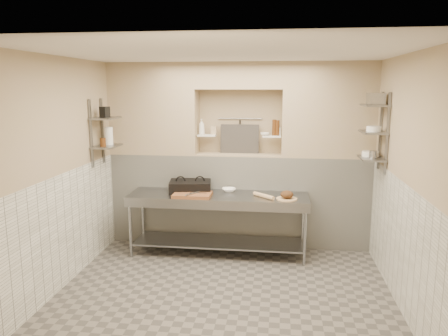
% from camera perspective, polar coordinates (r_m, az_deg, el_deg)
% --- Properties ---
extents(floor, '(4.00, 3.90, 0.10)m').
position_cam_1_polar(floor, '(5.52, 0.07, -16.23)').
color(floor, '#66605A').
rests_on(floor, ground).
extents(ceiling, '(4.00, 3.90, 0.10)m').
position_cam_1_polar(ceiling, '(4.94, 0.08, 15.35)').
color(ceiling, silver).
rests_on(ceiling, ground).
extents(wall_left, '(0.10, 3.90, 2.80)m').
position_cam_1_polar(wall_left, '(5.67, -20.96, -0.69)').
color(wall_left, tan).
rests_on(wall_left, ground).
extents(wall_right, '(0.10, 3.90, 2.80)m').
position_cam_1_polar(wall_right, '(5.19, 23.13, -1.81)').
color(wall_right, tan).
rests_on(wall_right, ground).
extents(wall_back, '(4.00, 0.10, 2.80)m').
position_cam_1_polar(wall_back, '(6.99, 2.16, 2.01)').
color(wall_back, tan).
rests_on(wall_back, ground).
extents(wall_front, '(4.00, 0.10, 2.80)m').
position_cam_1_polar(wall_front, '(3.13, -4.64, -8.79)').
color(wall_front, tan).
rests_on(wall_front, ground).
extents(backwall_lower, '(4.00, 0.40, 1.40)m').
position_cam_1_polar(backwall_lower, '(6.89, 1.93, -4.06)').
color(backwall_lower, white).
rests_on(backwall_lower, floor).
extents(alcove_sill, '(1.30, 0.40, 0.02)m').
position_cam_1_polar(alcove_sill, '(6.74, 1.96, 1.78)').
color(alcove_sill, tan).
rests_on(alcove_sill, backwall_lower).
extents(backwall_pillar_left, '(1.35, 0.40, 1.40)m').
position_cam_1_polar(backwall_pillar_left, '(6.93, -9.08, 7.63)').
color(backwall_pillar_left, tan).
rests_on(backwall_pillar_left, backwall_lower).
extents(backwall_pillar_right, '(1.35, 0.40, 1.40)m').
position_cam_1_polar(backwall_pillar_right, '(6.68, 13.48, 7.37)').
color(backwall_pillar_right, tan).
rests_on(backwall_pillar_right, backwall_lower).
extents(backwall_header, '(1.30, 0.40, 0.40)m').
position_cam_1_polar(backwall_header, '(6.67, 2.03, 11.94)').
color(backwall_header, tan).
rests_on(backwall_header, backwall_lower).
extents(wainscot_left, '(0.02, 3.90, 1.40)m').
position_cam_1_polar(wainscot_left, '(5.81, -19.98, -7.50)').
color(wainscot_left, white).
rests_on(wainscot_left, floor).
extents(wainscot_right, '(0.02, 3.90, 1.40)m').
position_cam_1_polar(wainscot_right, '(5.36, 21.97, -9.14)').
color(wainscot_right, white).
rests_on(wainscot_right, floor).
extents(alcove_shelf_left, '(0.28, 0.16, 0.02)m').
position_cam_1_polar(alcove_shelf_left, '(6.77, -2.25, 4.29)').
color(alcove_shelf_left, white).
rests_on(alcove_shelf_left, backwall_lower).
extents(alcove_shelf_right, '(0.28, 0.16, 0.02)m').
position_cam_1_polar(alcove_shelf_right, '(6.68, 6.27, 4.15)').
color(alcove_shelf_right, white).
rests_on(alcove_shelf_right, backwall_lower).
extents(utensil_rail, '(0.70, 0.02, 0.02)m').
position_cam_1_polar(utensil_rail, '(6.85, 2.13, 6.46)').
color(utensil_rail, gray).
rests_on(utensil_rail, wall_back).
extents(hanging_steel, '(0.02, 0.02, 0.30)m').
position_cam_1_polar(hanging_steel, '(6.85, 2.10, 5.03)').
color(hanging_steel, black).
rests_on(hanging_steel, utensil_rail).
extents(splash_panel, '(0.60, 0.08, 0.45)m').
position_cam_1_polar(splash_panel, '(6.81, 2.06, 3.82)').
color(splash_panel, '#383330').
rests_on(splash_panel, alcove_sill).
extents(shelf_rail_left_a, '(0.03, 0.03, 0.95)m').
position_cam_1_polar(shelf_rail_left_a, '(6.70, -15.58, 4.70)').
color(shelf_rail_left_a, slate).
rests_on(shelf_rail_left_a, wall_left).
extents(shelf_rail_left_b, '(0.03, 0.03, 0.95)m').
position_cam_1_polar(shelf_rail_left_b, '(6.33, -16.98, 4.32)').
color(shelf_rail_left_b, slate).
rests_on(shelf_rail_left_b, wall_left).
extents(wall_shelf_left_lower, '(0.30, 0.50, 0.02)m').
position_cam_1_polar(wall_shelf_left_lower, '(6.48, -15.07, 2.77)').
color(wall_shelf_left_lower, slate).
rests_on(wall_shelf_left_lower, wall_left).
extents(wall_shelf_left_upper, '(0.30, 0.50, 0.03)m').
position_cam_1_polar(wall_shelf_left_upper, '(6.44, -15.24, 6.29)').
color(wall_shelf_left_upper, slate).
rests_on(wall_shelf_left_upper, wall_left).
extents(shelf_rail_right_a, '(0.03, 0.03, 1.05)m').
position_cam_1_polar(shelf_rail_right_a, '(6.31, 19.75, 4.60)').
color(shelf_rail_right_a, slate).
rests_on(shelf_rail_right_a, wall_right).
extents(shelf_rail_right_b, '(0.03, 0.03, 1.05)m').
position_cam_1_polar(shelf_rail_right_b, '(5.92, 20.56, 4.20)').
color(shelf_rail_right_b, slate).
rests_on(shelf_rail_right_b, wall_right).
extents(wall_shelf_right_lower, '(0.30, 0.50, 0.02)m').
position_cam_1_polar(wall_shelf_right_lower, '(6.13, 18.71, 1.20)').
color(wall_shelf_right_lower, slate).
rests_on(wall_shelf_right_lower, wall_right).
extents(wall_shelf_right_mid, '(0.30, 0.50, 0.02)m').
position_cam_1_polar(wall_shelf_right_mid, '(6.09, 18.90, 4.45)').
color(wall_shelf_right_mid, slate).
rests_on(wall_shelf_right_mid, wall_right).
extents(wall_shelf_right_upper, '(0.30, 0.50, 0.03)m').
position_cam_1_polar(wall_shelf_right_upper, '(6.06, 19.10, 7.74)').
color(wall_shelf_right_upper, slate).
rests_on(wall_shelf_right_upper, wall_right).
extents(prep_table, '(2.60, 0.70, 0.90)m').
position_cam_1_polar(prep_table, '(6.39, -0.77, -5.76)').
color(prep_table, gray).
rests_on(prep_table, floor).
extents(panini_press, '(0.66, 0.53, 0.16)m').
position_cam_1_polar(panini_press, '(6.50, -4.42, -2.41)').
color(panini_press, black).
rests_on(panini_press, prep_table).
extents(cutting_board, '(0.53, 0.37, 0.05)m').
position_cam_1_polar(cutting_board, '(6.24, -4.14, -3.50)').
color(cutting_board, brown).
rests_on(cutting_board, prep_table).
extents(knife_blade, '(0.24, 0.05, 0.01)m').
position_cam_1_polar(knife_blade, '(6.24, -3.38, -3.28)').
color(knife_blade, gray).
rests_on(knife_blade, cutting_board).
extents(tongs, '(0.17, 0.26, 0.03)m').
position_cam_1_polar(tongs, '(6.17, -4.14, -3.34)').
color(tongs, gray).
rests_on(tongs, cutting_board).
extents(mixing_bowl, '(0.24, 0.24, 0.05)m').
position_cam_1_polar(mixing_bowl, '(6.51, 0.64, -2.88)').
color(mixing_bowl, white).
rests_on(mixing_bowl, prep_table).
extents(rolling_pin, '(0.32, 0.30, 0.06)m').
position_cam_1_polar(rolling_pin, '(6.17, 5.22, -3.63)').
color(rolling_pin, tan).
rests_on(rolling_pin, prep_table).
extents(bread_board, '(0.29, 0.29, 0.02)m').
position_cam_1_polar(bread_board, '(6.13, 8.20, -4.01)').
color(bread_board, tan).
rests_on(bread_board, prep_table).
extents(bread_loaf, '(0.18, 0.18, 0.11)m').
position_cam_1_polar(bread_loaf, '(6.11, 8.21, -3.44)').
color(bread_loaf, '#4C2D19').
rests_on(bread_loaf, bread_board).
extents(bottle_soap, '(0.11, 0.11, 0.24)m').
position_cam_1_polar(bottle_soap, '(6.77, -2.94, 5.40)').
color(bottle_soap, white).
rests_on(bottle_soap, alcove_shelf_left).
extents(jar_alcove, '(0.08, 0.08, 0.13)m').
position_cam_1_polar(jar_alcove, '(6.80, -1.33, 4.96)').
color(jar_alcove, tan).
rests_on(jar_alcove, alcove_shelf_left).
extents(bowl_alcove, '(0.18, 0.18, 0.04)m').
position_cam_1_polar(bowl_alcove, '(6.65, 5.37, 4.43)').
color(bowl_alcove, white).
rests_on(bowl_alcove, alcove_shelf_right).
extents(condiment_a, '(0.06, 0.06, 0.23)m').
position_cam_1_polar(condiment_a, '(6.66, 6.99, 5.22)').
color(condiment_a, '#4A270F').
rests_on(condiment_a, alcove_shelf_right).
extents(condiment_b, '(0.06, 0.06, 0.24)m').
position_cam_1_polar(condiment_b, '(6.66, 6.57, 5.28)').
color(condiment_b, '#4A270F').
rests_on(condiment_b, alcove_shelf_right).
extents(condiment_c, '(0.07, 0.07, 0.12)m').
position_cam_1_polar(condiment_c, '(6.70, 7.18, 4.78)').
color(condiment_c, white).
rests_on(condiment_c, alcove_shelf_right).
extents(jug_left, '(0.13, 0.13, 0.25)m').
position_cam_1_polar(jug_left, '(6.54, -14.85, 4.08)').
color(jug_left, white).
rests_on(jug_left, wall_shelf_left_lower).
extents(jar_left, '(0.08, 0.08, 0.12)m').
position_cam_1_polar(jar_left, '(6.36, -15.53, 3.27)').
color(jar_left, '#4A270F').
rests_on(jar_left, wall_shelf_left_lower).
extents(box_left_upper, '(0.14, 0.14, 0.15)m').
position_cam_1_polar(box_left_upper, '(6.43, -15.31, 7.07)').
color(box_left_upper, black).
rests_on(box_left_upper, wall_shelf_left_upper).
extents(bowl_right, '(0.22, 0.22, 0.07)m').
position_cam_1_polar(bowl_right, '(6.23, 18.54, 1.77)').
color(bowl_right, white).
rests_on(bowl_right, wall_shelf_right_lower).
extents(canister_right, '(0.10, 0.10, 0.10)m').
position_cam_1_polar(canister_right, '(6.04, 18.90, 1.67)').
color(canister_right, gray).
rests_on(canister_right, wall_shelf_right_lower).
extents(bowl_right_mid, '(0.19, 0.19, 0.07)m').
position_cam_1_polar(bowl_right_mid, '(6.05, 18.98, 4.87)').
color(bowl_right_mid, white).
rests_on(bowl_right_mid, wall_shelf_right_mid).
extents(basket_right, '(0.21, 0.25, 0.15)m').
position_cam_1_polar(basket_right, '(6.03, 19.20, 8.55)').
color(basket_right, gray).
rests_on(basket_right, wall_shelf_right_upper).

